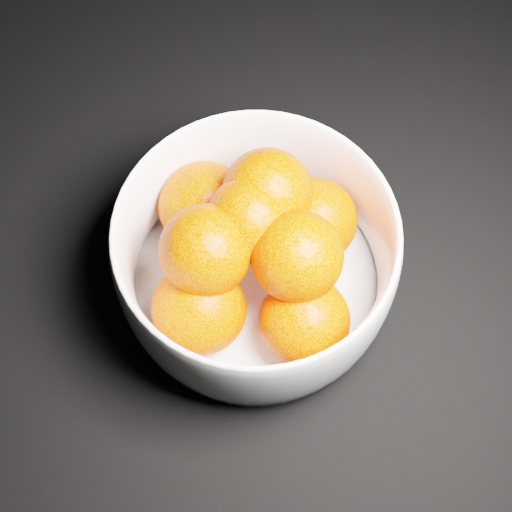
% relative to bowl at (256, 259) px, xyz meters
% --- Properties ---
extents(ground, '(3.00, 3.00, 0.00)m').
position_rel_bowl_xyz_m(ground, '(-0.15, 0.08, -0.05)').
color(ground, black).
rests_on(ground, ground).
extents(bowl, '(0.21, 0.21, 0.10)m').
position_rel_bowl_xyz_m(bowl, '(0.00, 0.00, 0.00)').
color(bowl, white).
rests_on(bowl, ground).
extents(orange_pile, '(0.18, 0.18, 0.11)m').
position_rel_bowl_xyz_m(orange_pile, '(-0.00, 0.00, 0.01)').
color(orange_pile, '#FF4307').
rests_on(orange_pile, bowl).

